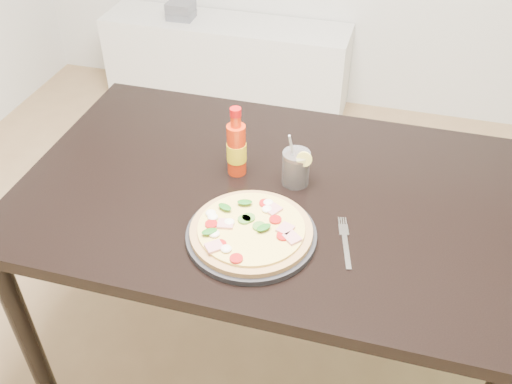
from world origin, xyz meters
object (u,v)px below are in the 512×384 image
(dining_table, at_px, (267,210))
(cola_cup, at_px, (296,168))
(hot_sauce_bottle, at_px, (236,148))
(pizza, at_px, (251,229))
(fork, at_px, (345,241))
(plate, at_px, (251,235))
(media_console, at_px, (226,63))

(dining_table, height_order, cola_cup, cola_cup)
(dining_table, distance_m, hot_sauce_bottle, 0.20)
(pizza, xyz_separation_m, fork, (0.23, 0.05, -0.02))
(hot_sauce_bottle, height_order, fork, hot_sauce_bottle)
(plate, height_order, pizza, pizza)
(hot_sauce_bottle, height_order, cola_cup, hot_sauce_bottle)
(pizza, distance_m, cola_cup, 0.26)
(fork, height_order, media_console, fork)
(pizza, relative_size, media_console, 0.22)
(plate, bearing_deg, cola_cup, 77.03)
(plate, relative_size, media_console, 0.24)
(pizza, relative_size, fork, 1.67)
(plate, xyz_separation_m, media_console, (-0.69, 1.88, -0.51))
(plate, distance_m, pizza, 0.02)
(dining_table, relative_size, fork, 7.50)
(pizza, height_order, media_console, pizza)
(fork, bearing_deg, hot_sauce_bottle, 135.41)
(plate, relative_size, hot_sauce_bottle, 1.55)
(pizza, height_order, cola_cup, cola_cup)
(cola_cup, bearing_deg, dining_table, -145.49)
(dining_table, xyz_separation_m, pizza, (0.01, -0.21, 0.11))
(plate, distance_m, hot_sauce_bottle, 0.29)
(hot_sauce_bottle, bearing_deg, dining_table, -25.69)
(plate, relative_size, cola_cup, 1.93)
(cola_cup, xyz_separation_m, fork, (0.17, -0.21, -0.05))
(dining_table, height_order, plate, plate)
(dining_table, xyz_separation_m, plate, (0.01, -0.21, 0.09))
(plate, relative_size, fork, 1.79)
(hot_sauce_bottle, bearing_deg, plate, -65.60)
(hot_sauce_bottle, relative_size, media_console, 0.15)
(plate, relative_size, pizza, 1.07)
(cola_cup, distance_m, media_console, 1.87)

